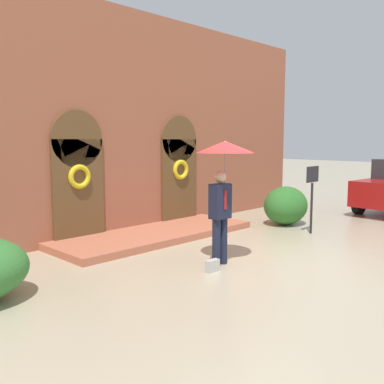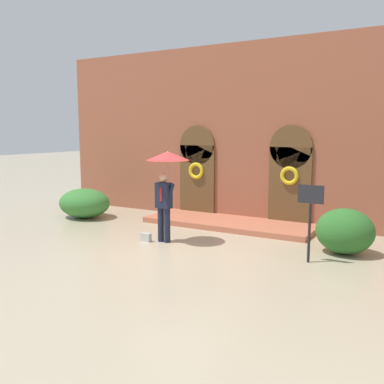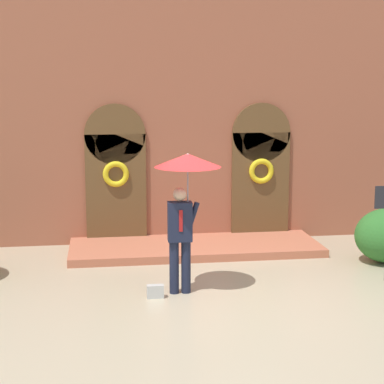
# 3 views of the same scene
# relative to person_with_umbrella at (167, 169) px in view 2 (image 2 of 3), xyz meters

# --- Properties ---
(ground_plane) EXTENTS (80.00, 80.00, 0.00)m
(ground_plane) POSITION_rel_person_with_umbrella_xyz_m (0.55, -0.45, -1.91)
(ground_plane) COLOR tan
(building_facade) EXTENTS (14.00, 2.30, 5.60)m
(building_facade) POSITION_rel_person_with_umbrella_xyz_m (0.55, 3.70, 0.77)
(building_facade) COLOR #9E563D
(building_facade) RESTS_ON ground
(person_with_umbrella) EXTENTS (1.10, 1.10, 2.36)m
(person_with_umbrella) POSITION_rel_person_with_umbrella_xyz_m (0.00, 0.00, 0.00)
(person_with_umbrella) COLOR #191E33
(person_with_umbrella) RESTS_ON ground
(handbag) EXTENTS (0.28, 0.13, 0.22)m
(handbag) POSITION_rel_person_with_umbrella_xyz_m (-0.53, -0.20, -1.80)
(handbag) COLOR #B7B7B2
(handbag) RESTS_ON ground
(sign_post) EXTENTS (0.56, 0.06, 1.72)m
(sign_post) POSITION_rel_person_with_umbrella_xyz_m (3.63, 0.14, -0.75)
(sign_post) COLOR black
(sign_post) RESTS_ON ground
(shrub_left) EXTENTS (1.79, 1.48, 0.97)m
(shrub_left) POSITION_rel_person_with_umbrella_xyz_m (-4.18, 1.33, -1.43)
(shrub_left) COLOR #387A33
(shrub_left) RESTS_ON ground
(shrub_right) EXTENTS (1.35, 1.16, 1.08)m
(shrub_right) POSITION_rel_person_with_umbrella_xyz_m (4.18, 1.24, -1.37)
(shrub_right) COLOR #2D6B28
(shrub_right) RESTS_ON ground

